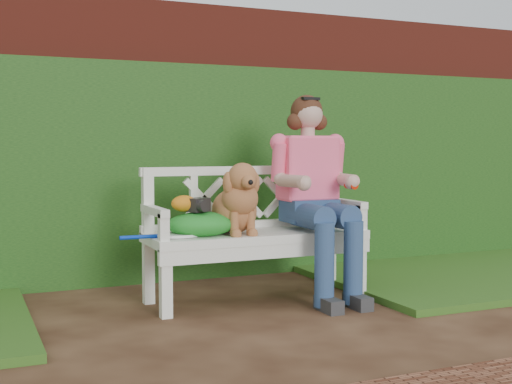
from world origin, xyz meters
name	(u,v)px	position (x,y,z in m)	size (l,w,h in m)	color
ground	(246,334)	(0.00, 0.00, 0.00)	(60.00, 60.00, 0.00)	black
brick_wall	(156,141)	(0.00, 1.90, 1.10)	(10.00, 0.30, 2.20)	maroon
ivy_hedge	(163,173)	(0.00, 1.68, 0.85)	(10.00, 0.18, 1.70)	#2C5D19
grass_right	(471,271)	(2.40, 0.90, 0.03)	(2.60, 2.00, 0.05)	#2C5420
garden_bench	(256,266)	(0.38, 0.74, 0.24)	(1.58, 0.60, 0.48)	white
seated_woman	(311,197)	(0.79, 0.72, 0.70)	(0.59, 0.79, 1.41)	red
dog	(236,198)	(0.21, 0.68, 0.72)	(0.32, 0.44, 0.48)	#AE6D3C
tennis_racket	(174,235)	(-0.21, 0.68, 0.49)	(0.55, 0.23, 0.03)	beige
green_bag	(201,223)	(-0.03, 0.69, 0.56)	(0.46, 0.36, 0.16)	green
camera_item	(198,205)	(-0.05, 0.69, 0.68)	(0.13, 0.10, 0.09)	black
baseball_glove	(184,203)	(-0.14, 0.72, 0.69)	(0.17, 0.12, 0.11)	#C87013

